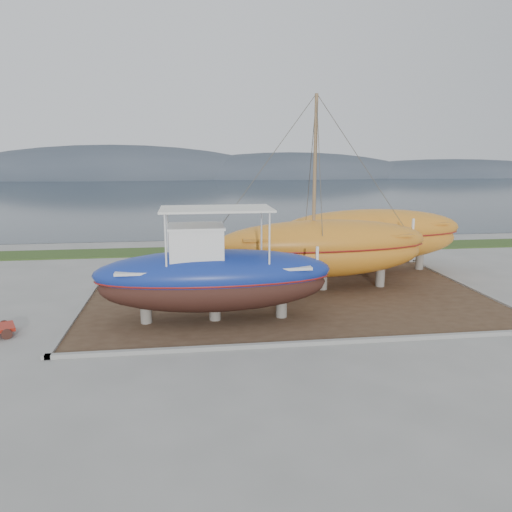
{
  "coord_description": "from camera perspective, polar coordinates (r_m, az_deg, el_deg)",
  "views": [
    {
      "loc": [
        -4.47,
        -17.99,
        6.5
      ],
      "look_at": [
        -1.47,
        4.0,
        1.95
      ],
      "focal_mm": 35.0,
      "sensor_mm": 36.0,
      "label": 1
    }
  ],
  "objects": [
    {
      "name": "orange_bare_hull",
      "position": [
        28.34,
        13.0,
        1.63
      ],
      "size": [
        10.39,
        3.42,
        3.37
      ],
      "primitive_type": null,
      "rotation": [
        0.0,
        0.0,
        0.03
      ],
      "color": "orange",
      "rests_on": "dirt_patch"
    },
    {
      "name": "curb_frame",
      "position": [
        23.34,
        3.59,
        -4.41
      ],
      "size": [
        18.6,
        12.6,
        0.15
      ],
      "primitive_type": null,
      "color": "gray",
      "rests_on": "ground"
    },
    {
      "name": "blue_caique",
      "position": [
        19.37,
        -4.8,
        -1.03
      ],
      "size": [
        9.25,
        2.89,
        4.44
      ],
      "primitive_type": null,
      "rotation": [
        0.0,
        0.0,
        0.0
      ],
      "color": "navy",
      "rests_on": "dirt_patch"
    },
    {
      "name": "mountain_ridge",
      "position": [
        143.21,
        -6.04,
        8.92
      ],
      "size": [
        200.0,
        36.0,
        20.0
      ],
      "primitive_type": null,
      "color": "#333D49",
      "rests_on": "ground"
    },
    {
      "name": "sea",
      "position": [
        88.34,
        -4.88,
        7.33
      ],
      "size": [
        260.0,
        100.0,
        0.04
      ],
      "primitive_type": null,
      "color": "#16232D",
      "rests_on": "ground"
    },
    {
      "name": "white_dinghy",
      "position": [
        24.49,
        -13.04,
        -2.44
      ],
      "size": [
        4.46,
        2.82,
        1.26
      ],
      "primitive_type": null,
      "rotation": [
        0.0,
        0.0,
        -0.32
      ],
      "color": "white",
      "rests_on": "dirt_patch"
    },
    {
      "name": "orange_sailboat",
      "position": [
        23.68,
        7.89,
        6.9
      ],
      "size": [
        10.46,
        3.58,
        9.1
      ],
      "primitive_type": null,
      "rotation": [
        0.0,
        0.0,
        0.05
      ],
      "color": "orange",
      "rests_on": "dirt_patch"
    },
    {
      "name": "dirt_patch",
      "position": [
        23.35,
        3.59,
        -4.52
      ],
      "size": [
        18.0,
        12.0,
        0.06
      ],
      "primitive_type": "cube",
      "color": "#422D1E",
      "rests_on": "ground"
    },
    {
      "name": "ground",
      "position": [
        19.64,
        5.9,
        -7.8
      ],
      "size": [
        140.0,
        140.0,
        0.0
      ],
      "primitive_type": "plane",
      "color": "gray",
      "rests_on": "ground"
    },
    {
      "name": "grass_strip",
      "position": [
        34.4,
        -0.16,
        0.76
      ],
      "size": [
        44.0,
        3.0,
        0.08
      ],
      "primitive_type": "cube",
      "color": "#284219",
      "rests_on": "ground"
    }
  ]
}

